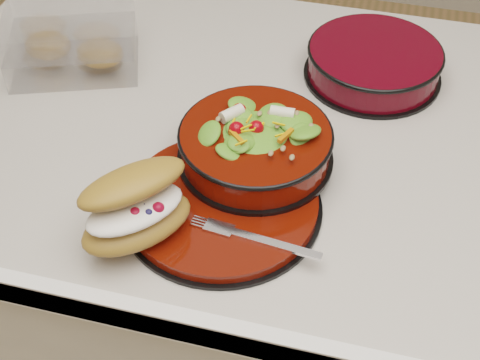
% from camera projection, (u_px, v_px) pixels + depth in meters
% --- Properties ---
extents(island_counter, '(1.24, 0.74, 0.90)m').
position_uv_depth(island_counter, '(287.00, 300.00, 1.33)').
color(island_counter, white).
rests_on(island_counter, ground).
extents(dinner_plate, '(0.27, 0.27, 0.02)m').
position_uv_depth(dinner_plate, '(222.00, 204.00, 0.89)').
color(dinner_plate, black).
rests_on(dinner_plate, island_counter).
extents(salad_bowl, '(0.22, 0.22, 0.09)m').
position_uv_depth(salad_bowl, '(255.00, 141.00, 0.91)').
color(salad_bowl, black).
rests_on(salad_bowl, dinner_plate).
extents(croissant, '(0.16, 0.17, 0.09)m').
position_uv_depth(croissant, '(137.00, 207.00, 0.81)').
color(croissant, '#A57132').
rests_on(croissant, dinner_plate).
extents(fork, '(0.15, 0.03, 0.00)m').
position_uv_depth(fork, '(258.00, 239.00, 0.83)').
color(fork, silver).
rests_on(fork, dinner_plate).
extents(pastry_box, '(0.25, 0.21, 0.09)m').
position_uv_depth(pastry_box, '(72.00, 41.00, 1.10)').
color(pastry_box, white).
rests_on(pastry_box, island_counter).
extents(extra_bowl, '(0.23, 0.23, 0.05)m').
position_uv_depth(extra_bowl, '(374.00, 62.00, 1.09)').
color(extra_bowl, black).
rests_on(extra_bowl, island_counter).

